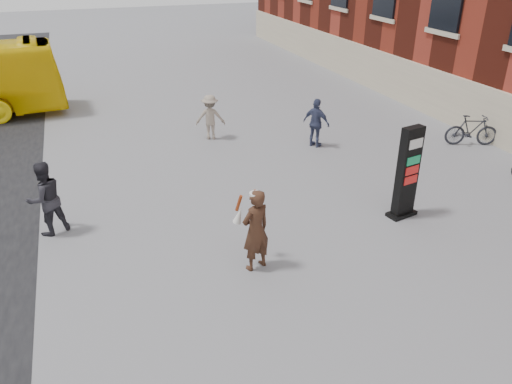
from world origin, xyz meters
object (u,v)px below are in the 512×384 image
object	(u,v)px
info_pylon	(407,173)
bike_7	(472,130)
woman	(255,229)
pedestrian_b	(210,117)
pedestrian_a	(45,198)
pedestrian_c	(316,123)

from	to	relation	value
info_pylon	bike_7	world-z (taller)	info_pylon
woman	bike_7	world-z (taller)	woman
pedestrian_b	pedestrian_a	bearing A→B (deg)	60.52
info_pylon	woman	world-z (taller)	info_pylon
pedestrian_b	info_pylon	bearing A→B (deg)	131.30
pedestrian_a	bike_7	distance (m)	13.37
pedestrian_a	pedestrian_b	size ratio (longest dim) A/B	1.15
woman	pedestrian_a	world-z (taller)	woman
pedestrian_b	bike_7	bearing A→B (deg)	173.71
info_pylon	pedestrian_b	bearing A→B (deg)	102.31
pedestrian_b	bike_7	size ratio (longest dim) A/B	0.89
woman	pedestrian_c	world-z (taller)	woman
woman	pedestrian_b	distance (m)	7.92
pedestrian_a	info_pylon	bearing A→B (deg)	140.04
info_pylon	pedestrian_a	xyz separation A→B (m)	(-8.27, 2.13, -0.27)
info_pylon	pedestrian_b	xyz separation A→B (m)	(-3.04, 6.97, -0.39)
pedestrian_b	pedestrian_c	world-z (taller)	pedestrian_c
pedestrian_a	bike_7	world-z (taller)	pedestrian_a
info_pylon	pedestrian_a	size ratio (longest dim) A/B	1.31
info_pylon	pedestrian_b	size ratio (longest dim) A/B	1.51
pedestrian_a	pedestrian_b	world-z (taller)	pedestrian_a
pedestrian_b	bike_7	xyz separation A→B (m)	(8.07, -3.60, -0.25)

